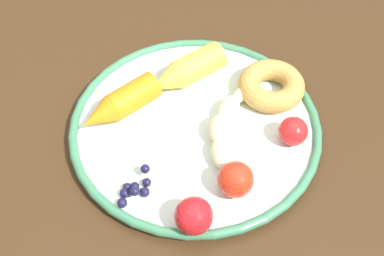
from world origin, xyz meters
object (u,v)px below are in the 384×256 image
(dining_table, at_px, (195,169))
(carrot_orange, at_px, (119,104))
(banana, at_px, (227,130))
(plate, at_px, (192,129))
(donut, at_px, (271,86))
(tomato_mid, at_px, (194,216))
(blueberry_pile, at_px, (135,188))
(carrot_yellow, at_px, (185,71))
(tomato_far, at_px, (293,131))
(tomato_near, at_px, (236,179))

(dining_table, height_order, carrot_orange, carrot_orange)
(carrot_orange, bearing_deg, banana, -23.02)
(plate, distance_m, donut, 0.12)
(dining_table, relative_size, tomato_mid, 28.33)
(banana, bearing_deg, blueberry_pile, -150.66)
(carrot_yellow, height_order, tomato_far, carrot_yellow)
(banana, bearing_deg, carrot_orange, 156.98)
(carrot_orange, bearing_deg, plate, -22.03)
(carrot_orange, relative_size, carrot_yellow, 0.95)
(dining_table, xyz_separation_m, plate, (-0.00, -0.00, 0.10))
(tomato_far, bearing_deg, carrot_yellow, 135.07)
(carrot_yellow, bearing_deg, tomato_far, -44.93)
(plate, xyz_separation_m, carrot_yellow, (0.00, 0.08, 0.02))
(dining_table, xyz_separation_m, donut, (0.11, 0.04, 0.11))
(tomato_mid, distance_m, tomato_far, 0.17)
(tomato_near, distance_m, tomato_mid, 0.07)
(plate, height_order, tomato_near, tomato_near)
(plate, relative_size, tomato_near, 7.59)
(donut, xyz_separation_m, tomato_mid, (-0.13, -0.19, 0.01))
(carrot_orange, height_order, carrot_yellow, carrot_yellow)
(donut, distance_m, tomato_mid, 0.23)
(carrot_orange, relative_size, donut, 1.27)
(tomato_mid, relative_size, tomato_far, 1.17)
(dining_table, bearing_deg, donut, 21.74)
(blueberry_pile, bearing_deg, carrot_orange, 95.20)
(carrot_orange, relative_size, tomato_far, 3.08)
(carrot_orange, xyz_separation_m, tomato_mid, (0.07, -0.18, 0.00))
(dining_table, distance_m, plate, 0.10)
(plate, relative_size, tomato_mid, 7.54)
(banana, height_order, blueberry_pile, banana)
(donut, height_order, tomato_near, tomato_near)
(carrot_orange, relative_size, tomato_mid, 2.63)
(dining_table, relative_size, donut, 13.65)
(blueberry_pile, bearing_deg, carrot_yellow, 64.92)
(dining_table, xyz_separation_m, tomato_mid, (-0.02, -0.14, 0.12))
(banana, xyz_separation_m, blueberry_pile, (-0.12, -0.07, -0.00))
(banana, bearing_deg, tomato_near, -93.21)
(banana, bearing_deg, carrot_yellow, 111.37)
(dining_table, height_order, tomato_far, tomato_far)
(blueberry_pile, height_order, tomato_mid, tomato_mid)
(plate, bearing_deg, carrot_yellow, 88.95)
(banana, distance_m, blueberry_pile, 0.14)
(tomato_near, bearing_deg, blueberry_pile, 174.24)
(tomato_mid, bearing_deg, donut, 55.20)
(tomato_mid, height_order, tomato_far, tomato_mid)
(blueberry_pile, bearing_deg, banana, 29.34)
(plate, height_order, tomato_far, tomato_far)
(donut, relative_size, tomato_far, 2.43)
(tomato_far, bearing_deg, blueberry_pile, -165.66)
(carrot_yellow, relative_size, blueberry_pile, 2.43)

